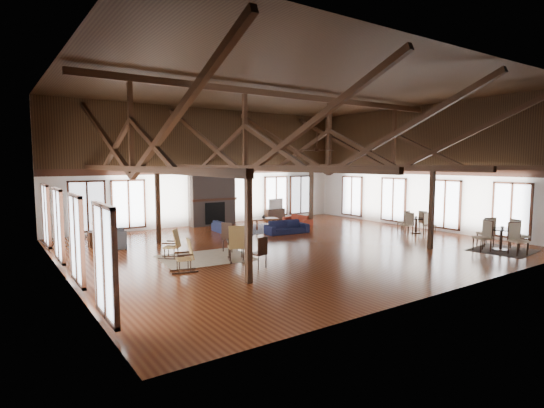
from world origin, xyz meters
TOP-DOWN VIEW (x-y plane):
  - floor at (0.00, 0.00)m, footprint 16.00×16.00m
  - ceiling at (0.00, 0.00)m, footprint 16.00×14.00m
  - wall_back at (0.00, 7.00)m, footprint 16.00×0.02m
  - wall_front at (0.00, -7.00)m, footprint 16.00×0.02m
  - wall_left at (-8.00, 0.00)m, footprint 0.02×14.00m
  - wall_right at (8.00, 0.00)m, footprint 0.02×14.00m
  - roof_truss at (0.00, 0.00)m, footprint 15.60×14.07m
  - post_grid at (0.00, 0.00)m, footprint 8.16×7.16m
  - fireplace at (0.00, 6.67)m, footprint 2.50×0.69m
  - ceiling_fan at (0.50, -1.00)m, footprint 1.60×1.60m
  - sofa_navy_front at (1.62, 2.36)m, footprint 2.07×0.99m
  - sofa_navy_left at (-0.58, 4.20)m, footprint 1.82×0.84m
  - sofa_orange at (3.70, 4.22)m, footprint 1.73×0.75m
  - coffee_table at (1.53, 4.10)m, footprint 1.45×0.95m
  - vase at (1.49, 4.08)m, footprint 0.23×0.23m
  - armchair at (-5.82, 3.41)m, footprint 1.22×1.11m
  - side_table_lamp at (-6.32, 4.04)m, footprint 0.45×0.45m
  - rocking_chair_a at (-4.56, 0.44)m, footprint 0.86×0.83m
  - rocking_chair_b at (-3.02, -1.13)m, footprint 0.81×1.04m
  - rocking_chair_c at (-4.89, -1.43)m, footprint 0.84×0.56m
  - side_chair_a at (-2.53, 0.31)m, footprint 0.62×0.62m
  - side_chair_b at (-2.87, -2.34)m, footprint 0.49×0.49m
  - cafe_table_near at (5.93, -5.13)m, footprint 2.17×2.17m
  - cafe_table_far at (6.61, -0.91)m, footprint 1.85×1.85m
  - cup_near at (5.94, -5.16)m, footprint 0.12×0.12m
  - cup_far at (6.52, -0.96)m, footprint 0.15×0.15m
  - tv_console at (3.99, 6.75)m, footprint 1.18×0.44m
  - television at (4.00, 6.75)m, footprint 1.01×0.24m
  - rug_tan at (-3.65, -0.10)m, footprint 3.14×2.56m
  - rug_navy at (1.40, 4.23)m, footprint 3.55×2.76m
  - rug_dark at (5.96, -5.21)m, footprint 2.33×2.17m

SIDE VIEW (x-z plane):
  - floor at x=0.00m, z-range 0.00..0.00m
  - rug_dark at x=5.96m, z-range 0.00..0.01m
  - rug_tan at x=-3.65m, z-range 0.00..0.01m
  - rug_navy at x=1.40m, z-range 0.00..0.01m
  - sofa_orange at x=3.70m, z-range 0.00..0.49m
  - sofa_navy_left at x=-0.58m, z-range 0.00..0.52m
  - sofa_navy_front at x=1.62m, z-range 0.00..0.58m
  - tv_console at x=3.99m, z-range 0.00..0.59m
  - armchair at x=-5.82m, z-range 0.00..0.70m
  - side_table_lamp at x=-6.32m, z-range -0.14..1.01m
  - coffee_table at x=1.53m, z-range 0.20..0.71m
  - rocking_chair_c at x=-4.89m, z-range -0.03..0.97m
  - rocking_chair_a at x=-4.56m, z-range -0.03..0.98m
  - cafe_table_far at x=6.61m, z-range 0.00..0.96m
  - cafe_table_near at x=5.93m, z-range 0.00..1.12m
  - rocking_chair_b at x=-3.02m, z-range -0.04..1.16m
  - side_chair_b at x=-2.87m, z-range 0.08..1.06m
  - vase at x=1.49m, z-range 0.51..0.70m
  - side_chair_a at x=-2.53m, z-range 0.09..1.18m
  - cup_far at x=6.52m, z-range 0.69..0.79m
  - cup_near at x=5.94m, z-range 0.81..0.90m
  - television at x=4.00m, z-range 0.59..1.17m
  - fireplace at x=0.00m, z-range -0.01..2.59m
  - post_grid at x=0.00m, z-range 0.00..3.05m
  - wall_back at x=0.00m, z-range 0.00..6.00m
  - wall_front at x=0.00m, z-range 0.00..6.00m
  - wall_left at x=-8.00m, z-range 0.00..6.00m
  - wall_right at x=8.00m, z-range 0.00..6.00m
  - ceiling_fan at x=0.50m, z-range 3.36..4.11m
  - roof_truss at x=0.00m, z-range 2.46..5.60m
  - ceiling at x=0.00m, z-range 5.99..6.01m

